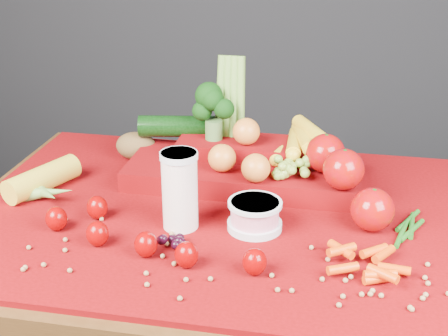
% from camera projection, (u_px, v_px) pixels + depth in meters
% --- Properties ---
extents(table, '(1.10, 0.80, 0.75)m').
position_uv_depth(table, '(222.00, 255.00, 1.33)').
color(table, '#331C0B').
rests_on(table, ground).
extents(red_cloth, '(1.05, 0.75, 0.01)m').
position_uv_depth(red_cloth, '(222.00, 213.00, 1.29)').
color(red_cloth, '#6F0308').
rests_on(red_cloth, table).
extents(milk_glass, '(0.07, 0.07, 0.16)m').
position_uv_depth(milk_glass, '(180.00, 188.00, 1.20)').
color(milk_glass, silver).
rests_on(milk_glass, red_cloth).
extents(yogurt_bowl, '(0.11, 0.11, 0.06)m').
position_uv_depth(yogurt_bowl, '(255.00, 214.00, 1.21)').
color(yogurt_bowl, silver).
rests_on(yogurt_bowl, red_cloth).
extents(strawberry_scatter, '(0.44, 0.18, 0.05)m').
position_uv_depth(strawberry_scatter, '(136.00, 235.00, 1.15)').
color(strawberry_scatter, '#890103').
rests_on(strawberry_scatter, red_cloth).
extents(dark_grape_cluster, '(0.06, 0.05, 0.03)m').
position_uv_depth(dark_grape_cluster, '(173.00, 240.00, 1.15)').
color(dark_grape_cluster, black).
rests_on(dark_grape_cluster, red_cloth).
extents(soybean_scatter, '(0.84, 0.24, 0.01)m').
position_uv_depth(soybean_scatter, '(200.00, 260.00, 1.11)').
color(soybean_scatter, '#997142').
rests_on(soybean_scatter, red_cloth).
extents(corn_ear, '(0.24, 0.26, 0.06)m').
position_uv_depth(corn_ear, '(43.00, 189.00, 1.34)').
color(corn_ear, gold).
rests_on(corn_ear, red_cloth).
extents(potato, '(0.10, 0.07, 0.07)m').
position_uv_depth(potato, '(136.00, 146.00, 1.53)').
color(potato, '#4F381A').
rests_on(potato, red_cloth).
extents(baby_carrot_pile, '(0.18, 0.17, 0.03)m').
position_uv_depth(baby_carrot_pile, '(368.00, 263.00, 1.08)').
color(baby_carrot_pile, '#D84007').
rests_on(baby_carrot_pile, red_cloth).
extents(green_bean_pile, '(0.14, 0.12, 0.01)m').
position_uv_depth(green_bean_pile, '(410.00, 228.00, 1.21)').
color(green_bean_pile, '#1A5D15').
rests_on(green_bean_pile, red_cloth).
extents(produce_mound, '(0.59, 0.36, 0.27)m').
position_uv_depth(produce_mound, '(257.00, 159.00, 1.39)').
color(produce_mound, '#6F0308').
rests_on(produce_mound, red_cloth).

